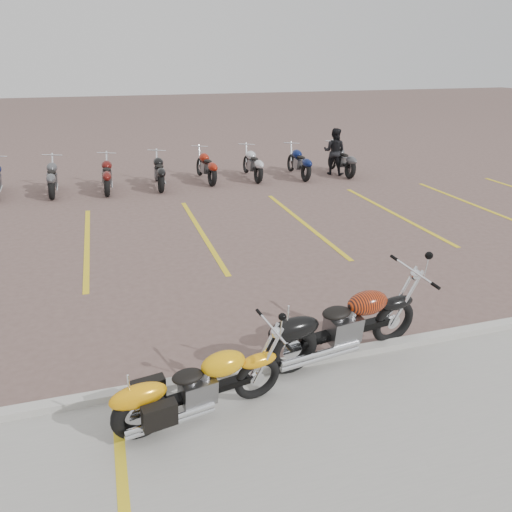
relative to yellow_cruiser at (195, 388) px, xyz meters
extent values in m
plane|color=brown|center=(1.38, 2.65, -0.44)|extent=(100.00, 100.00, 0.00)
cube|color=#ADAAA3|center=(1.38, 0.65, -0.38)|extent=(60.00, 0.18, 0.12)
torus|color=black|center=(0.79, 0.14, -0.13)|extent=(0.63, 0.22, 0.62)
torus|color=black|center=(-0.67, -0.12, -0.13)|extent=(0.68, 0.28, 0.66)
cube|color=black|center=(0.06, 0.01, -0.07)|extent=(1.25, 0.34, 0.10)
cube|color=slate|center=(0.01, 0.00, -0.01)|extent=(0.45, 0.36, 0.33)
ellipsoid|color=#E7A30C|center=(0.32, 0.06, 0.27)|extent=(0.60, 0.40, 0.29)
ellipsoid|color=black|center=(-0.11, -0.02, 0.24)|extent=(0.41, 0.31, 0.12)
torus|color=black|center=(3.12, 0.81, -0.08)|extent=(0.73, 0.23, 0.72)
torus|color=black|center=(1.41, 0.56, -0.08)|extent=(0.79, 0.30, 0.77)
cube|color=black|center=(2.27, 0.69, -0.01)|extent=(1.45, 0.34, 0.11)
cube|color=slate|center=(2.21, 0.68, 0.05)|extent=(0.51, 0.40, 0.38)
ellipsoid|color=black|center=(2.57, 0.73, 0.39)|extent=(0.69, 0.45, 0.33)
ellipsoid|color=black|center=(2.07, 0.66, 0.34)|extent=(0.47, 0.35, 0.13)
imported|color=black|center=(7.28, 11.63, 0.39)|extent=(1.02, 0.99, 1.66)
camera|label=1|loc=(-0.74, -4.86, 3.65)|focal=35.00mm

